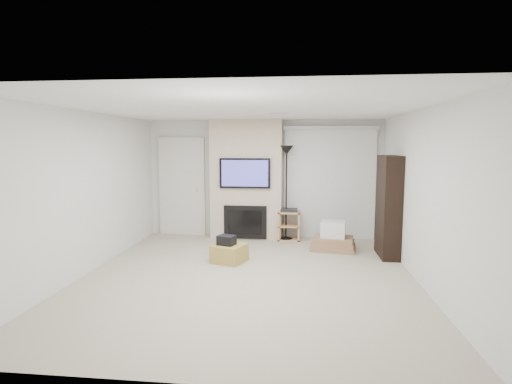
# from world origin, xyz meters

# --- Properties ---
(floor) EXTENTS (5.00, 5.50, 0.00)m
(floor) POSITION_xyz_m (0.00, 0.00, 0.00)
(floor) COLOR #B5AB93
(floor) RESTS_ON ground
(ceiling) EXTENTS (5.00, 5.50, 0.00)m
(ceiling) POSITION_xyz_m (0.00, 0.00, 2.50)
(ceiling) COLOR white
(ceiling) RESTS_ON wall_back
(wall_back) EXTENTS (5.00, 0.00, 2.50)m
(wall_back) POSITION_xyz_m (0.00, 2.75, 1.25)
(wall_back) COLOR silver
(wall_back) RESTS_ON ground
(wall_front) EXTENTS (5.00, 0.00, 2.50)m
(wall_front) POSITION_xyz_m (0.00, -2.75, 1.25)
(wall_front) COLOR silver
(wall_front) RESTS_ON ground
(wall_left) EXTENTS (0.00, 5.50, 2.50)m
(wall_left) POSITION_xyz_m (-2.50, 0.00, 1.25)
(wall_left) COLOR silver
(wall_left) RESTS_ON ground
(wall_right) EXTENTS (0.00, 5.50, 2.50)m
(wall_right) POSITION_xyz_m (2.50, 0.00, 1.25)
(wall_right) COLOR silver
(wall_right) RESTS_ON ground
(hvac_vent) EXTENTS (0.35, 0.18, 0.01)m
(hvac_vent) POSITION_xyz_m (0.40, 0.80, 2.50)
(hvac_vent) COLOR silver
(hvac_vent) RESTS_ON ceiling
(ottoman) EXTENTS (0.64, 0.64, 0.30)m
(ottoman) POSITION_xyz_m (-0.41, 0.74, 0.15)
(ottoman) COLOR #AC9244
(ottoman) RESTS_ON floor
(black_bag) EXTENTS (0.34, 0.30, 0.16)m
(black_bag) POSITION_xyz_m (-0.45, 0.71, 0.38)
(black_bag) COLOR black
(black_bag) RESTS_ON ottoman
(fireplace_wall) EXTENTS (1.50, 0.47, 2.50)m
(fireplace_wall) POSITION_xyz_m (-0.35, 2.54, 1.24)
(fireplace_wall) COLOR beige
(fireplace_wall) RESTS_ON floor
(entry_door) EXTENTS (1.02, 0.11, 2.14)m
(entry_door) POSITION_xyz_m (-1.80, 2.71, 1.05)
(entry_door) COLOR silver
(entry_door) RESTS_ON floor
(vertical_blinds) EXTENTS (1.98, 0.10, 2.37)m
(vertical_blinds) POSITION_xyz_m (1.40, 2.70, 1.27)
(vertical_blinds) COLOR silver
(vertical_blinds) RESTS_ON floor
(floor_lamp) EXTENTS (0.29, 0.29, 1.97)m
(floor_lamp) POSITION_xyz_m (0.50, 2.40, 1.55)
(floor_lamp) COLOR black
(floor_lamp) RESTS_ON floor
(av_stand) EXTENTS (0.45, 0.38, 0.66)m
(av_stand) POSITION_xyz_m (0.56, 2.43, 0.35)
(av_stand) COLOR tan
(av_stand) RESTS_ON floor
(box_stack) EXTENTS (0.90, 0.74, 0.55)m
(box_stack) POSITION_xyz_m (1.42, 1.73, 0.21)
(box_stack) COLOR #987151
(box_stack) RESTS_ON floor
(bookshelf) EXTENTS (0.30, 0.80, 1.80)m
(bookshelf) POSITION_xyz_m (2.34, 1.39, 0.90)
(bookshelf) COLOR black
(bookshelf) RESTS_ON floor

